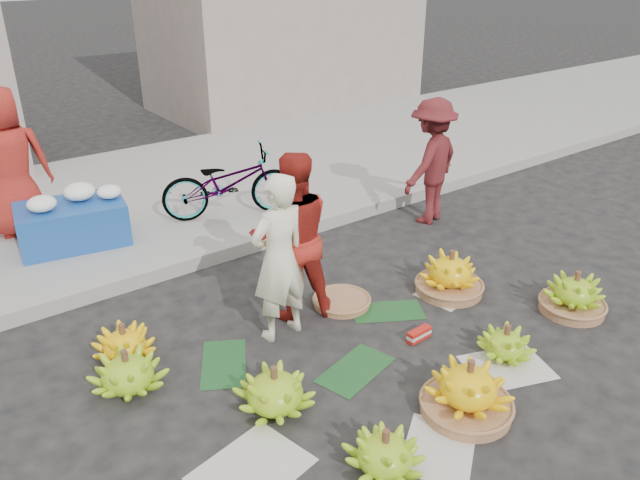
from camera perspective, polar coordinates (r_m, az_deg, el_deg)
ground at (r=5.25m, az=2.69°, el=-10.35°), size 80.00×80.00×0.00m
curb at (r=6.81m, az=-9.07°, el=-1.01°), size 40.00×0.25×0.15m
sidewalk at (r=8.59m, az=-15.76°, el=3.93°), size 40.00×4.00×0.12m
newspaper_scatter at (r=4.79m, az=8.94°, el=-14.70°), size 3.20×1.80×0.00m
banana_leaves at (r=5.33m, az=0.46°, el=-9.69°), size 2.00×1.00×0.00m
banana_bunch_0 at (r=4.63m, az=-4.16°, el=-13.56°), size 0.75×0.75×0.36m
banana_bunch_1 at (r=4.21m, az=5.96°, el=-18.80°), size 0.55×0.55×0.32m
banana_bunch_2 at (r=4.68m, az=13.38°, el=-13.24°), size 0.75×0.75×0.45m
banana_bunch_3 at (r=5.38m, az=16.61°, el=-9.02°), size 0.56×0.56×0.29m
banana_bunch_4 at (r=6.17m, az=22.21°, el=-4.67°), size 0.66×0.66×0.41m
banana_bunch_5 at (r=6.14m, az=11.82°, el=-3.11°), size 0.65×0.65×0.44m
banana_bunch_6 at (r=5.02m, az=-17.21°, el=-11.47°), size 0.68×0.68×0.35m
banana_bunch_7 at (r=5.38m, az=-17.47°, el=-8.97°), size 0.62×0.62×0.31m
basket_spare at (r=5.89m, az=2.00°, el=-5.67°), size 0.64×0.64×0.06m
incense_stack at (r=5.45m, az=9.04°, el=-8.50°), size 0.24×0.09×0.10m
vendor_cream at (r=5.13m, az=-3.77°, el=-1.67°), size 0.56×0.38×1.47m
vendor_red at (r=5.42m, az=-2.56°, el=0.30°), size 0.90×0.79×1.53m
man_striped at (r=7.52m, az=10.14°, el=7.07°), size 1.08×0.79×1.50m
flower_table at (r=7.20m, az=-21.66°, el=1.63°), size 1.20×0.86×0.64m
flower_vendor at (r=7.53m, az=-26.46°, el=6.32°), size 0.90×0.68×1.64m
bicycle at (r=7.43m, az=-8.31°, el=5.20°), size 1.06×1.67×0.83m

